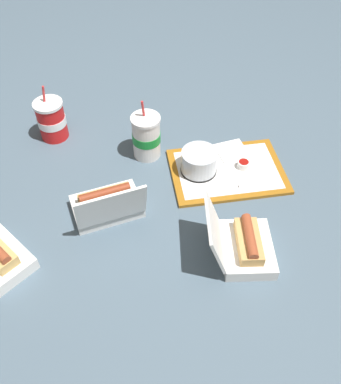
{
  "coord_description": "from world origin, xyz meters",
  "views": [
    {
      "loc": [
        -0.08,
        0.88,
        1.0
      ],
      "look_at": [
        -0.02,
        0.01,
        0.05
      ],
      "focal_mm": 40.0,
      "sensor_mm": 36.0,
      "label": 1
    }
  ],
  "objects_px": {
    "clamshell_hotdog_right": "(107,204)",
    "soda_cup_back": "(146,136)",
    "food_tray": "(227,171)",
    "soda_cup_corner": "(52,120)",
    "cake_container": "(199,162)",
    "ketchup_cup": "(243,164)",
    "plastic_fork": "(255,184)",
    "clamshell_hotdog_left": "(243,245)"
  },
  "relations": [
    {
      "from": "clamshell_hotdog_left",
      "to": "clamshell_hotdog_right",
      "type": "bearing_deg",
      "value": -16.82
    },
    {
      "from": "food_tray",
      "to": "clamshell_hotdog_right",
      "type": "bearing_deg",
      "value": 28.77
    },
    {
      "from": "plastic_fork",
      "to": "soda_cup_corner",
      "type": "relative_size",
      "value": 0.54
    },
    {
      "from": "clamshell_hotdog_right",
      "to": "soda_cup_corner",
      "type": "bearing_deg",
      "value": -53.97
    },
    {
      "from": "clamshell_hotdog_left",
      "to": "soda_cup_back",
      "type": "distance_m",
      "value": 0.5
    },
    {
      "from": "plastic_fork",
      "to": "food_tray",
      "type": "bearing_deg",
      "value": -48.53
    },
    {
      "from": "cake_container",
      "to": "soda_cup_corner",
      "type": "height_order",
      "value": "soda_cup_corner"
    },
    {
      "from": "cake_container",
      "to": "clamshell_hotdog_right",
      "type": "distance_m",
      "value": 0.33
    },
    {
      "from": "ketchup_cup",
      "to": "clamshell_hotdog_left",
      "type": "xyz_separation_m",
      "value": [
        0.02,
        0.34,
        0.01
      ]
    },
    {
      "from": "plastic_fork",
      "to": "soda_cup_back",
      "type": "bearing_deg",
      "value": -33.26
    },
    {
      "from": "ketchup_cup",
      "to": "plastic_fork",
      "type": "xyz_separation_m",
      "value": [
        -0.04,
        0.08,
        -0.01
      ]
    },
    {
      "from": "cake_container",
      "to": "soda_cup_back",
      "type": "height_order",
      "value": "soda_cup_back"
    },
    {
      "from": "plastic_fork",
      "to": "soda_cup_corner",
      "type": "xyz_separation_m",
      "value": [
        0.7,
        -0.21,
        0.06
      ]
    },
    {
      "from": "plastic_fork",
      "to": "soda_cup_corner",
      "type": "height_order",
      "value": "soda_cup_corner"
    },
    {
      "from": "ketchup_cup",
      "to": "soda_cup_corner",
      "type": "bearing_deg",
      "value": -11.08
    },
    {
      "from": "food_tray",
      "to": "ketchup_cup",
      "type": "bearing_deg",
      "value": -163.14
    },
    {
      "from": "clamshell_hotdog_left",
      "to": "clamshell_hotdog_right",
      "type": "xyz_separation_m",
      "value": [
        0.4,
        -0.12,
        -0.0
      ]
    },
    {
      "from": "food_tray",
      "to": "clamshell_hotdog_left",
      "type": "height_order",
      "value": "clamshell_hotdog_left"
    },
    {
      "from": "cake_container",
      "to": "clamshell_hotdog_right",
      "type": "xyz_separation_m",
      "value": [
        0.27,
        0.19,
        -0.01
      ]
    },
    {
      "from": "clamshell_hotdog_right",
      "to": "soda_cup_corner",
      "type": "height_order",
      "value": "soda_cup_corner"
    },
    {
      "from": "clamshell_hotdog_right",
      "to": "soda_cup_back",
      "type": "bearing_deg",
      "value": -108.27
    },
    {
      "from": "cake_container",
      "to": "soda_cup_corner",
      "type": "xyz_separation_m",
      "value": [
        0.52,
        -0.16,
        0.02
      ]
    },
    {
      "from": "clamshell_hotdog_left",
      "to": "soda_cup_corner",
      "type": "bearing_deg",
      "value": -35.67
    },
    {
      "from": "food_tray",
      "to": "cake_container",
      "type": "relative_size",
      "value": 3.49
    },
    {
      "from": "clamshell_hotdog_right",
      "to": "soda_cup_back",
      "type": "distance_m",
      "value": 0.29
    },
    {
      "from": "food_tray",
      "to": "plastic_fork",
      "type": "distance_m",
      "value": 0.11
    },
    {
      "from": "cake_container",
      "to": "clamshell_hotdog_left",
      "type": "xyz_separation_m",
      "value": [
        -0.13,
        0.31,
        -0.01
      ]
    },
    {
      "from": "ketchup_cup",
      "to": "soda_cup_back",
      "type": "bearing_deg",
      "value": -9.81
    },
    {
      "from": "soda_cup_corner",
      "to": "soda_cup_back",
      "type": "relative_size",
      "value": 0.94
    },
    {
      "from": "ketchup_cup",
      "to": "clamshell_hotdog_left",
      "type": "height_order",
      "value": "clamshell_hotdog_left"
    },
    {
      "from": "clamshell_hotdog_right",
      "to": "clamshell_hotdog_left",
      "type": "bearing_deg",
      "value": 163.18
    },
    {
      "from": "ketchup_cup",
      "to": "soda_cup_back",
      "type": "relative_size",
      "value": 0.18
    },
    {
      "from": "plastic_fork",
      "to": "clamshell_hotdog_left",
      "type": "xyz_separation_m",
      "value": [
        0.05,
        0.26,
        0.03
      ]
    },
    {
      "from": "clamshell_hotdog_right",
      "to": "ketchup_cup",
      "type": "bearing_deg",
      "value": -152.59
    },
    {
      "from": "plastic_fork",
      "to": "cake_container",
      "type": "bearing_deg",
      "value": -29.18
    },
    {
      "from": "clamshell_hotdog_right",
      "to": "soda_cup_corner",
      "type": "relative_size",
      "value": 1.23
    },
    {
      "from": "plastic_fork",
      "to": "soda_cup_back",
      "type": "distance_m",
      "value": 0.39
    },
    {
      "from": "cake_container",
      "to": "ketchup_cup",
      "type": "height_order",
      "value": "cake_container"
    },
    {
      "from": "clamshell_hotdog_left",
      "to": "soda_cup_back",
      "type": "xyz_separation_m",
      "value": [
        0.31,
        -0.39,
        0.04
      ]
    },
    {
      "from": "clamshell_hotdog_left",
      "to": "clamshell_hotdog_right",
      "type": "relative_size",
      "value": 0.83
    },
    {
      "from": "cake_container",
      "to": "soda_cup_corner",
      "type": "distance_m",
      "value": 0.54
    },
    {
      "from": "ketchup_cup",
      "to": "soda_cup_back",
      "type": "height_order",
      "value": "soda_cup_back"
    }
  ]
}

